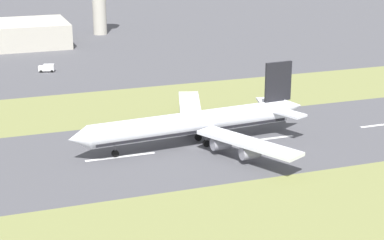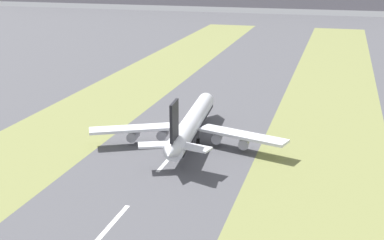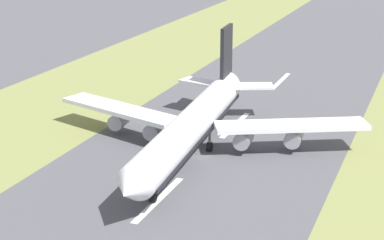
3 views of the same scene
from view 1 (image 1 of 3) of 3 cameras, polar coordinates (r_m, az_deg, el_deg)
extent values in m
plane|color=#4C4C51|center=(168.57, 0.22, -2.48)|extent=(800.00, 800.00, 0.00)
cube|color=olive|center=(130.52, 7.01, -8.86)|extent=(40.00, 600.00, 0.01)
cube|color=olive|center=(209.39, -3.95, 1.52)|extent=(40.00, 600.00, 0.01)
cube|color=silver|center=(175.99, 6.38, -1.71)|extent=(1.20, 18.00, 0.01)
cube|color=silver|center=(163.32, -6.38, -3.27)|extent=(1.20, 18.00, 0.01)
cylinder|color=silver|center=(168.49, 0.00, -0.26)|extent=(10.51, 56.30, 6.00)
cone|color=silver|center=(159.07, -10.07, -1.64)|extent=(6.27, 5.46, 5.88)
cone|color=silver|center=(182.61, 8.91, 1.21)|extent=(5.57, 6.39, 5.10)
cube|color=black|center=(169.00, 0.00, -0.79)|extent=(10.03, 54.04, 0.70)
cube|color=silver|center=(157.07, 5.03, -2.03)|extent=(28.61, 18.37, 0.90)
cube|color=silver|center=(186.84, -0.18, 1.26)|extent=(29.47, 14.38, 0.90)
cylinder|color=#93939E|center=(163.51, 2.57, -2.08)|extent=(3.58, 5.04, 3.20)
cylinder|color=#93939E|center=(157.63, 5.18, -2.91)|extent=(3.58, 5.04, 3.20)
cylinder|color=#93939E|center=(178.89, -0.01, -0.31)|extent=(3.58, 5.04, 3.20)
cylinder|color=#93939E|center=(188.09, -0.17, 0.59)|extent=(3.58, 5.04, 3.20)
cube|color=black|center=(177.99, 7.67, 3.40)|extent=(1.45, 8.04, 11.00)
cube|color=silver|center=(175.51, 8.51, 0.62)|extent=(10.92, 7.91, 0.60)
cube|color=silver|center=(184.45, 6.68, 1.53)|extent=(10.75, 6.59, 0.60)
cylinder|color=#59595E|center=(162.59, -6.86, -2.44)|extent=(0.50, 0.50, 3.20)
cylinder|color=black|center=(163.14, -6.84, -2.97)|extent=(1.04, 1.87, 1.80)
cylinder|color=#59595E|center=(168.62, 1.29, -1.57)|extent=(0.50, 0.50, 3.20)
cylinder|color=black|center=(169.16, 1.29, -2.09)|extent=(1.04, 1.87, 1.80)
cylinder|color=#59595E|center=(173.07, 0.55, -1.06)|extent=(0.50, 0.50, 3.20)
cylinder|color=black|center=(173.59, 0.55, -1.56)|extent=(1.04, 1.87, 1.80)
cylinder|color=#BCB7A8|center=(335.47, -8.26, 10.09)|extent=(7.00, 7.00, 30.14)
cube|color=white|center=(257.71, -13.26, 4.49)|extent=(2.66, 2.52, 2.00)
cube|color=silver|center=(257.16, -12.60, 4.58)|extent=(3.21, 4.45, 2.60)
cylinder|color=black|center=(256.87, -13.28, 4.22)|extent=(0.61, 1.06, 1.00)
cylinder|color=black|center=(258.98, -13.20, 4.33)|extent=(0.61, 1.06, 1.00)
cylinder|color=black|center=(256.21, -12.35, 4.25)|extent=(0.61, 1.06, 1.00)
cylinder|color=black|center=(258.32, -12.28, 4.36)|extent=(0.61, 1.06, 1.00)
camera|label=2|loc=(291.43, 29.25, 15.74)|focal=50.00mm
camera|label=3|loc=(121.86, -44.64, 6.14)|focal=60.00mm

